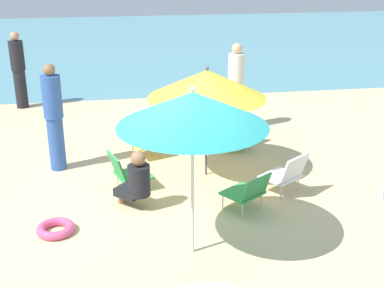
{
  "coord_description": "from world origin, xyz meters",
  "views": [
    {
      "loc": [
        -0.76,
        -6.12,
        3.52
      ],
      "look_at": [
        0.41,
        1.1,
        0.7
      ],
      "focal_mm": 48.27,
      "sensor_mm": 36.0,
      "label": 1
    }
  ],
  "objects_px": {
    "umbrella_teal": "(193,109)",
    "beach_chair_d": "(287,173)",
    "person_a": "(54,117)",
    "person_b": "(136,180)",
    "beach_chair_c": "(237,132)",
    "swim_ring": "(56,229)",
    "person_c": "(236,87)",
    "beach_chair_b": "(127,171)",
    "person_d": "(19,70)",
    "umbrella_yellow": "(207,84)",
    "beach_chair_a": "(146,138)",
    "beach_chair_e": "(248,191)"
  },
  "relations": [
    {
      "from": "beach_chair_a",
      "to": "person_d",
      "type": "relative_size",
      "value": 0.42
    },
    {
      "from": "umbrella_teal",
      "to": "beach_chair_d",
      "type": "bearing_deg",
      "value": 38.76
    },
    {
      "from": "beach_chair_c",
      "to": "beach_chair_b",
      "type": "bearing_deg",
      "value": -36.35
    },
    {
      "from": "person_a",
      "to": "beach_chair_a",
      "type": "bearing_deg",
      "value": 119.39
    },
    {
      "from": "umbrella_teal",
      "to": "person_c",
      "type": "bearing_deg",
      "value": 69.98
    },
    {
      "from": "beach_chair_b",
      "to": "person_a",
      "type": "distance_m",
      "value": 1.6
    },
    {
      "from": "person_d",
      "to": "person_c",
      "type": "bearing_deg",
      "value": 101.04
    },
    {
      "from": "person_c",
      "to": "person_d",
      "type": "bearing_deg",
      "value": 111.04
    },
    {
      "from": "beach_chair_b",
      "to": "person_a",
      "type": "height_order",
      "value": "person_a"
    },
    {
      "from": "beach_chair_b",
      "to": "person_c",
      "type": "height_order",
      "value": "person_c"
    },
    {
      "from": "umbrella_teal",
      "to": "beach_chair_e",
      "type": "xyz_separation_m",
      "value": [
        0.93,
        0.91,
        -1.52
      ]
    },
    {
      "from": "beach_chair_a",
      "to": "beach_chair_b",
      "type": "bearing_deg",
      "value": -36.01
    },
    {
      "from": "beach_chair_c",
      "to": "person_d",
      "type": "relative_size",
      "value": 0.39
    },
    {
      "from": "beach_chair_c",
      "to": "person_c",
      "type": "bearing_deg",
      "value": -172.58
    },
    {
      "from": "person_c",
      "to": "person_d",
      "type": "distance_m",
      "value": 5.05
    },
    {
      "from": "beach_chair_a",
      "to": "beach_chair_c",
      "type": "xyz_separation_m",
      "value": [
        1.69,
        0.07,
        -0.01
      ]
    },
    {
      "from": "umbrella_yellow",
      "to": "beach_chair_b",
      "type": "distance_m",
      "value": 1.82
    },
    {
      "from": "beach_chair_a",
      "to": "beach_chair_e",
      "type": "relative_size",
      "value": 0.98
    },
    {
      "from": "beach_chair_b",
      "to": "person_c",
      "type": "relative_size",
      "value": 0.41
    },
    {
      "from": "beach_chair_e",
      "to": "person_c",
      "type": "xyz_separation_m",
      "value": [
        0.65,
        3.44,
        0.58
      ]
    },
    {
      "from": "umbrella_yellow",
      "to": "beach_chair_a",
      "type": "distance_m",
      "value": 1.83
    },
    {
      "from": "beach_chair_a",
      "to": "beach_chair_b",
      "type": "relative_size",
      "value": 1.01
    },
    {
      "from": "person_b",
      "to": "swim_ring",
      "type": "distance_m",
      "value": 1.27
    },
    {
      "from": "umbrella_yellow",
      "to": "person_a",
      "type": "height_order",
      "value": "umbrella_yellow"
    },
    {
      "from": "umbrella_teal",
      "to": "person_b",
      "type": "bearing_deg",
      "value": 115.64
    },
    {
      "from": "umbrella_yellow",
      "to": "beach_chair_a",
      "type": "height_order",
      "value": "umbrella_yellow"
    },
    {
      "from": "beach_chair_e",
      "to": "person_b",
      "type": "xyz_separation_m",
      "value": [
        -1.53,
        0.34,
        0.12
      ]
    },
    {
      "from": "beach_chair_c",
      "to": "swim_ring",
      "type": "relative_size",
      "value": 1.36
    },
    {
      "from": "person_b",
      "to": "swim_ring",
      "type": "xyz_separation_m",
      "value": [
        -1.1,
        -0.52,
        -0.38
      ]
    },
    {
      "from": "beach_chair_d",
      "to": "swim_ring",
      "type": "height_order",
      "value": "beach_chair_d"
    },
    {
      "from": "person_d",
      "to": "beach_chair_c",
      "type": "bearing_deg",
      "value": 90.52
    },
    {
      "from": "person_a",
      "to": "person_b",
      "type": "distance_m",
      "value": 2.09
    },
    {
      "from": "person_a",
      "to": "person_d",
      "type": "height_order",
      "value": "person_a"
    },
    {
      "from": "beach_chair_a",
      "to": "person_b",
      "type": "distance_m",
      "value": 2.04
    },
    {
      "from": "beach_chair_d",
      "to": "person_d",
      "type": "distance_m",
      "value": 7.03
    },
    {
      "from": "beach_chair_b",
      "to": "person_d",
      "type": "bearing_deg",
      "value": 96.44
    },
    {
      "from": "swim_ring",
      "to": "beach_chair_a",
      "type": "bearing_deg",
      "value": 61.36
    },
    {
      "from": "beach_chair_c",
      "to": "person_c",
      "type": "distance_m",
      "value": 1.18
    },
    {
      "from": "beach_chair_c",
      "to": "beach_chair_e",
      "type": "xyz_separation_m",
      "value": [
        -0.44,
        -2.43,
        0.0
      ]
    },
    {
      "from": "person_b",
      "to": "swim_ring",
      "type": "height_order",
      "value": "person_b"
    },
    {
      "from": "beach_chair_d",
      "to": "beach_chair_c",
      "type": "bearing_deg",
      "value": -27.86
    },
    {
      "from": "umbrella_teal",
      "to": "beach_chair_b",
      "type": "relative_size",
      "value": 2.91
    },
    {
      "from": "beach_chair_d",
      "to": "person_a",
      "type": "relative_size",
      "value": 0.42
    },
    {
      "from": "umbrella_yellow",
      "to": "swim_ring",
      "type": "bearing_deg",
      "value": -146.81
    },
    {
      "from": "beach_chair_b",
      "to": "person_b",
      "type": "relative_size",
      "value": 0.81
    },
    {
      "from": "beach_chair_d",
      "to": "person_a",
      "type": "bearing_deg",
      "value": 30.53
    },
    {
      "from": "person_a",
      "to": "umbrella_yellow",
      "type": "bearing_deg",
      "value": 89.66
    },
    {
      "from": "beach_chair_d",
      "to": "beach_chair_b",
      "type": "bearing_deg",
      "value": 40.97
    },
    {
      "from": "person_a",
      "to": "person_c",
      "type": "xyz_separation_m",
      "value": [
        3.4,
        1.47,
        -0.02
      ]
    },
    {
      "from": "beach_chair_b",
      "to": "beach_chair_d",
      "type": "distance_m",
      "value": 2.43
    }
  ]
}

